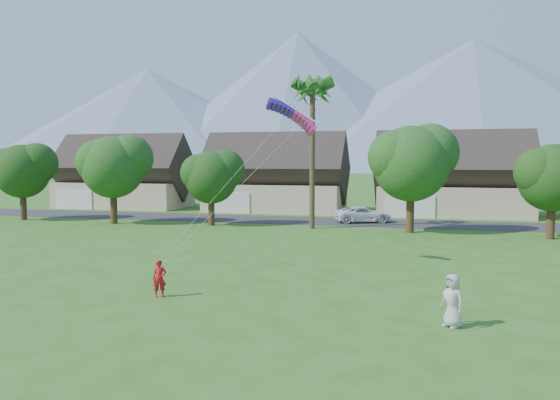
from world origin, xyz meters
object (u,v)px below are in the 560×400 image
(kite_flyer, at_px, (159,279))
(parafoil_kite, at_px, (293,114))
(watcher, at_px, (452,301))
(parked_car, at_px, (363,215))

(kite_flyer, relative_size, parafoil_kite, 0.52)
(kite_flyer, height_order, parafoil_kite, parafoil_kite)
(watcher, distance_m, parked_car, 31.29)
(kite_flyer, xyz_separation_m, parked_car, (5.53, 29.43, -0.07))
(watcher, relative_size, parked_car, 0.36)
(kite_flyer, xyz_separation_m, parafoil_kite, (4.02, 7.58, 7.42))
(watcher, height_order, parked_car, watcher)
(watcher, relative_size, parafoil_kite, 0.61)
(parafoil_kite, bearing_deg, kite_flyer, -131.24)
(parked_car, relative_size, parafoil_kite, 1.71)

